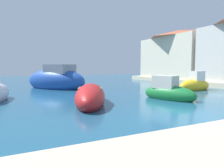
{
  "coord_description": "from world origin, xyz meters",
  "views": [
    {
      "loc": [
        -6.81,
        -5.85,
        2.05
      ],
      "look_at": [
        0.09,
        8.58,
        0.64
      ],
      "focal_mm": 32.77,
      "sensor_mm": 36.0,
      "label": 1
    }
  ],
  "objects_px": {
    "moored_boat_2": "(56,80)",
    "moored_boat_4": "(90,97)",
    "moored_boat_5": "(195,85)",
    "moored_boat_0": "(168,92)",
    "waterfront_building_annex": "(178,54)"
  },
  "relations": [
    {
      "from": "moored_boat_2",
      "to": "moored_boat_4",
      "type": "height_order",
      "value": "moored_boat_2"
    },
    {
      "from": "moored_boat_5",
      "to": "moored_boat_2",
      "type": "bearing_deg",
      "value": -38.0
    },
    {
      "from": "moored_boat_0",
      "to": "waterfront_building_annex",
      "type": "relative_size",
      "value": 0.36
    },
    {
      "from": "moored_boat_5",
      "to": "waterfront_building_annex",
      "type": "relative_size",
      "value": 0.35
    },
    {
      "from": "moored_boat_5",
      "to": "waterfront_building_annex",
      "type": "xyz_separation_m",
      "value": [
        5.88,
        8.34,
        3.24
      ]
    },
    {
      "from": "moored_boat_2",
      "to": "waterfront_building_annex",
      "type": "bearing_deg",
      "value": -120.5
    },
    {
      "from": "moored_boat_2",
      "to": "moored_boat_4",
      "type": "relative_size",
      "value": 1.3
    },
    {
      "from": "moored_boat_4",
      "to": "moored_boat_5",
      "type": "relative_size",
      "value": 1.38
    },
    {
      "from": "moored_boat_0",
      "to": "moored_boat_2",
      "type": "distance_m",
      "value": 10.64
    },
    {
      "from": "moored_boat_0",
      "to": "waterfront_building_annex",
      "type": "bearing_deg",
      "value": 115.58
    },
    {
      "from": "waterfront_building_annex",
      "to": "moored_boat_5",
      "type": "bearing_deg",
      "value": -125.21
    },
    {
      "from": "moored_boat_5",
      "to": "waterfront_building_annex",
      "type": "height_order",
      "value": "waterfront_building_annex"
    },
    {
      "from": "moored_boat_0",
      "to": "moored_boat_2",
      "type": "xyz_separation_m",
      "value": [
        -5.11,
        9.33,
        0.3
      ]
    },
    {
      "from": "moored_boat_0",
      "to": "moored_boat_4",
      "type": "height_order",
      "value": "moored_boat_0"
    },
    {
      "from": "moored_boat_4",
      "to": "moored_boat_0",
      "type": "bearing_deg",
      "value": 106.74
    }
  ]
}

